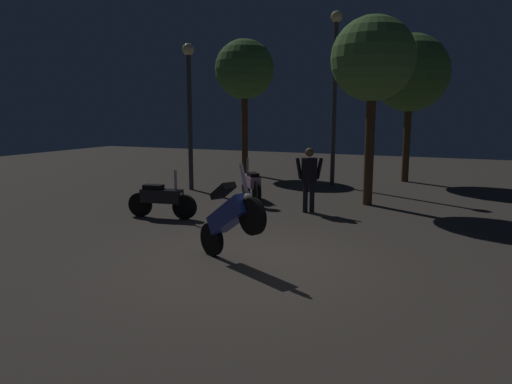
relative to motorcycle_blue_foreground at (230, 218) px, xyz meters
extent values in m
plane|color=#4C443D|center=(0.30, 0.14, -0.74)|extent=(40.00, 40.00, 0.00)
cylinder|color=black|center=(-0.48, 0.25, -0.46)|extent=(0.54, 0.35, 0.56)
cylinder|color=black|center=(0.49, -0.26, 0.12)|extent=(0.54, 0.35, 0.56)
cube|color=navy|center=(0.00, 0.00, 0.06)|extent=(0.99, 0.72, 0.76)
cube|color=black|center=(-0.17, 0.09, 0.40)|extent=(0.49, 0.41, 0.32)
cylinder|color=gray|center=(0.31, -0.17, 0.66)|extent=(0.21, 0.15, 0.44)
sphere|color=#F2EABF|center=(0.40, -0.21, 0.40)|extent=(0.12, 0.12, 0.12)
cylinder|color=black|center=(-1.66, 4.84, -0.46)|extent=(0.44, 0.49, 0.56)
cylinder|color=black|center=(-2.36, 5.69, -0.46)|extent=(0.44, 0.49, 0.56)
cube|color=#C68CB7|center=(-2.01, 5.27, -0.23)|extent=(0.84, 0.92, 0.30)
cube|color=black|center=(-1.88, 5.11, -0.03)|extent=(0.47, 0.49, 0.10)
cylinder|color=gray|center=(-2.23, 5.53, 0.14)|extent=(0.08, 0.08, 0.45)
sphere|color=#F2EABF|center=(-2.30, 5.61, -0.18)|extent=(0.12, 0.12, 0.12)
cylinder|color=black|center=(-3.44, 2.22, -0.46)|extent=(0.57, 0.18, 0.56)
cylinder|color=black|center=(-2.35, 2.38, -0.46)|extent=(0.57, 0.18, 0.56)
cube|color=black|center=(-2.90, 2.30, -0.23)|extent=(0.98, 0.44, 0.30)
cube|color=black|center=(-3.09, 2.27, -0.03)|extent=(0.47, 0.30, 0.10)
cylinder|color=gray|center=(-2.55, 2.35, 0.14)|extent=(0.07, 0.07, 0.45)
sphere|color=#F2EABF|center=(-2.45, 2.37, -0.18)|extent=(0.12, 0.12, 0.12)
cylinder|color=black|center=(-0.10, 4.19, -0.37)|extent=(0.12, 0.12, 0.75)
cylinder|color=black|center=(0.05, 4.25, -0.37)|extent=(0.12, 0.12, 0.75)
cube|color=black|center=(-0.03, 4.22, 0.29)|extent=(0.43, 0.36, 0.56)
sphere|color=brown|center=(-0.03, 4.22, 0.70)|extent=(0.21, 0.21, 0.21)
cylinder|color=black|center=(-0.25, 4.13, 0.32)|extent=(0.20, 0.15, 0.51)
cylinder|color=black|center=(0.20, 4.31, 0.32)|extent=(0.20, 0.15, 0.51)
cylinder|color=#38383D|center=(-0.55, 8.48, 1.83)|extent=(0.14, 0.14, 5.15)
sphere|color=#F9E59E|center=(-0.55, 8.48, 4.54)|extent=(0.36, 0.36, 0.36)
cylinder|color=#38383D|center=(-4.38, 6.01, 1.29)|extent=(0.14, 0.14, 4.08)
sphere|color=#F9E59E|center=(-4.38, 6.01, 3.47)|extent=(0.36, 0.36, 0.36)
cylinder|color=#4C331E|center=(1.09, 5.77, 0.73)|extent=(0.24, 0.24, 2.96)
sphere|color=#568C42|center=(1.09, 5.77, 2.95)|extent=(2.10, 2.10, 2.10)
cylinder|color=#4C331E|center=(-4.41, 10.02, 0.85)|extent=(0.24, 0.24, 3.19)
sphere|color=#477A38|center=(-4.41, 10.02, 3.22)|extent=(2.22, 2.22, 2.22)
cylinder|color=#4C331E|center=(1.51, 10.48, 0.64)|extent=(0.24, 0.24, 2.78)
sphere|color=#477A38|center=(1.51, 10.48, 2.93)|extent=(2.58, 2.58, 2.58)
camera|label=1|loc=(3.26, -6.47, 1.64)|focal=33.10mm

